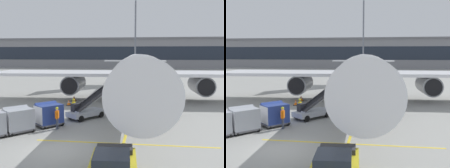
{
  "view_description": "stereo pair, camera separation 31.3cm",
  "coord_description": "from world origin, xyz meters",
  "views": [
    {
      "loc": [
        5.5,
        -15.29,
        5.81
      ],
      "look_at": [
        2.4,
        7.95,
        3.2
      ],
      "focal_mm": 43.17,
      "sensor_mm": 36.0,
      "label": 1
    },
    {
      "loc": [
        5.81,
        -15.25,
        5.81
      ],
      "look_at": [
        2.4,
        7.95,
        3.2
      ],
      "focal_mm": 43.17,
      "sensor_mm": 36.0,
      "label": 2
    }
  ],
  "objects": [
    {
      "name": "safety_cone_engine_keepout",
      "position": [
        -3.38,
        14.0,
        0.31
      ],
      "size": [
        0.56,
        0.56,
        0.63
      ],
      "color": "black",
      "rests_on": "ground"
    },
    {
      "name": "terminal_building",
      "position": [
        -8.13,
        101.44,
        6.17
      ],
      "size": [
        117.61,
        16.11,
        12.45
      ],
      "color": "gray",
      "rests_on": "ground"
    },
    {
      "name": "ground_plane",
      "position": [
        0.0,
        0.0,
        0.0
      ],
      "size": [
        600.0,
        600.0,
        0.0
      ],
      "primitive_type": "plane",
      "color": "gray"
    },
    {
      "name": "apron_guidance_line_lead_in",
      "position": [
        3.99,
        17.89,
        0.0
      ],
      "size": [
        0.2,
        110.0,
        0.01
      ],
      "color": "yellow",
      "rests_on": "ground"
    },
    {
      "name": "parked_airplane",
      "position": [
        4.05,
        18.74,
        3.85
      ],
      "size": [
        36.31,
        46.09,
        15.57
      ],
      "color": "white",
      "rests_on": "ground"
    },
    {
      "name": "belt_loader",
      "position": [
        0.12,
        8.38,
        0.88
      ],
      "size": [
        4.19,
        4.93,
        3.13
      ],
      "color": "#A3A8B2",
      "rests_on": "ground"
    },
    {
      "name": "ground_crew_by_carts",
      "position": [
        -1.21,
        8.32,
        1.0
      ],
      "size": [
        0.25,
        0.57,
        1.74
      ],
      "color": "#514C42",
      "rests_on": "ground"
    },
    {
      "name": "apron_guidance_line_stop_bar",
      "position": [
        4.09,
        1.62,
        0.0
      ],
      "size": [
        12.0,
        0.2,
        0.01
      ],
      "color": "yellow",
      "rests_on": "ground"
    },
    {
      "name": "safety_cone_wingtip",
      "position": [
        -3.53,
        16.74,
        0.33
      ],
      "size": [
        0.59,
        0.59,
        0.68
      ],
      "color": "black",
      "rests_on": "ground"
    },
    {
      "name": "ground_crew_by_loader",
      "position": [
        -1.44,
        4.43,
        1.0
      ],
      "size": [
        0.28,
        0.57,
        1.74
      ],
      "color": "#333847",
      "rests_on": "ground"
    },
    {
      "name": "baggage_cart_lead",
      "position": [
        -2.42,
        5.22,
        1.0
      ],
      "size": [
        2.52,
        2.58,
        1.91
      ],
      "color": "#515156",
      "rests_on": "ground"
    },
    {
      "name": "baggage_cart_second",
      "position": [
        -4.01,
        3.2,
        1.0
      ],
      "size": [
        2.52,
        2.58,
        1.91
      ],
      "color": "#515156",
      "rests_on": "ground"
    }
  ]
}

